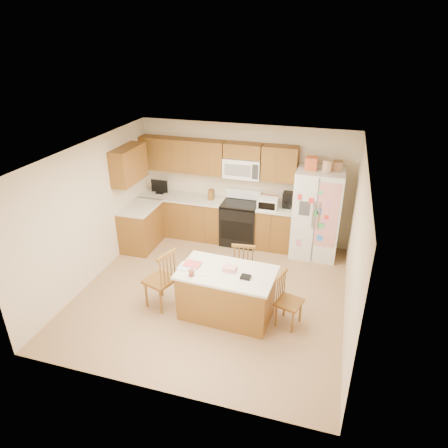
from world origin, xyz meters
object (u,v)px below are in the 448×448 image
(windsor_chair_left, at_px, (161,280))
(windsor_chair_right, at_px, (288,302))
(stove, at_px, (240,222))
(island, at_px, (227,293))
(windsor_chair_back, at_px, (244,267))
(refrigerator, at_px, (317,213))

(windsor_chair_left, xyz_separation_m, windsor_chair_right, (2.06, 0.11, -0.08))
(stove, relative_size, windsor_chair_left, 1.08)
(island, distance_m, windsor_chair_back, 0.77)
(windsor_chair_right, bearing_deg, island, -177.42)
(windsor_chair_right, bearing_deg, windsor_chair_left, -176.86)
(island, xyz_separation_m, windsor_chair_left, (-1.09, -0.07, 0.08))
(island, distance_m, windsor_chair_left, 1.10)
(stove, distance_m, windsor_chair_left, 2.62)
(stove, height_order, refrigerator, refrigerator)
(windsor_chair_back, bearing_deg, windsor_chair_left, -145.21)
(island, xyz_separation_m, windsor_chair_right, (0.97, 0.04, 0.01))
(windsor_chair_left, relative_size, windsor_chair_back, 1.07)
(refrigerator, distance_m, windsor_chair_right, 2.41)
(refrigerator, height_order, windsor_chair_back, refrigerator)
(windsor_chair_back, xyz_separation_m, windsor_chair_right, (0.87, -0.71, -0.04))
(stove, distance_m, windsor_chair_right, 2.78)
(stove, bearing_deg, refrigerator, -2.30)
(stove, xyz_separation_m, refrigerator, (1.57, -0.06, 0.45))
(stove, xyz_separation_m, windsor_chair_right, (1.37, -2.41, -0.05))
(windsor_chair_left, bearing_deg, island, 3.64)
(refrigerator, relative_size, windsor_chair_left, 1.94)
(stove, distance_m, island, 2.49)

